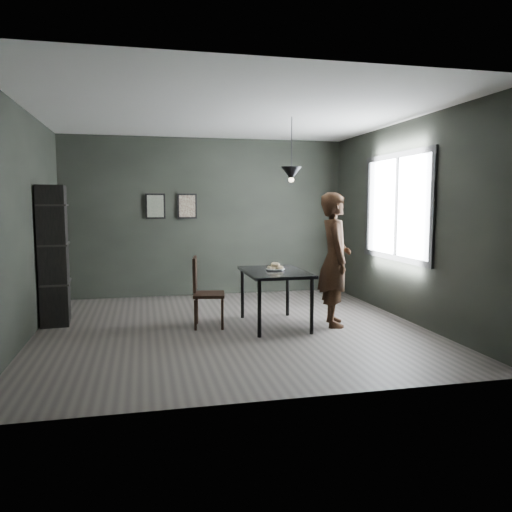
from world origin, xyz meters
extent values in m
plane|color=#393431|center=(0.00, 0.00, 0.00)|extent=(5.00, 5.00, 0.00)
cube|color=black|center=(0.00, 2.50, 1.40)|extent=(5.00, 0.10, 2.80)
cube|color=silver|center=(0.00, 0.00, 2.80)|extent=(5.00, 5.00, 0.02)
cube|color=white|center=(2.48, 0.20, 1.60)|extent=(0.02, 1.80, 1.40)
cube|color=black|center=(2.47, 0.20, 1.60)|extent=(0.04, 1.96, 1.56)
cube|color=black|center=(0.60, 0.00, 0.73)|extent=(0.80, 1.20, 0.04)
cylinder|color=black|center=(0.26, -0.54, 0.35)|extent=(0.05, 0.05, 0.71)
cylinder|color=black|center=(0.94, -0.54, 0.35)|extent=(0.05, 0.05, 0.71)
cylinder|color=black|center=(0.26, 0.54, 0.35)|extent=(0.05, 0.05, 0.71)
cylinder|color=black|center=(0.94, 0.54, 0.35)|extent=(0.05, 0.05, 0.71)
cylinder|color=silver|center=(0.62, 0.06, 0.76)|extent=(0.23, 0.23, 0.01)
torus|color=#F5E2BE|center=(0.67, 0.06, 0.78)|extent=(0.12, 0.12, 0.05)
torus|color=#F5E2BE|center=(0.57, 0.07, 0.78)|extent=(0.12, 0.12, 0.05)
torus|color=#F5E2BE|center=(0.62, 0.06, 0.83)|extent=(0.16, 0.16, 0.06)
imported|color=black|center=(1.40, -0.14, 0.90)|extent=(0.56, 0.73, 1.80)
cube|color=black|center=(-0.28, 0.12, 0.44)|extent=(0.47, 0.47, 0.04)
cube|color=black|center=(-0.46, 0.15, 0.72)|extent=(0.10, 0.41, 0.45)
cylinder|color=black|center=(-0.48, -0.03, 0.20)|extent=(0.04, 0.04, 0.40)
cylinder|color=black|center=(-0.13, -0.08, 0.20)|extent=(0.04, 0.04, 0.40)
cylinder|color=black|center=(-0.42, 0.32, 0.20)|extent=(0.04, 0.04, 0.40)
cylinder|color=black|center=(-0.08, 0.27, 0.20)|extent=(0.04, 0.04, 0.40)
cube|color=black|center=(-2.32, 0.80, 0.95)|extent=(0.41, 0.66, 1.89)
cylinder|color=black|center=(0.85, 0.10, 2.42)|extent=(0.01, 0.01, 0.75)
cone|color=black|center=(0.85, 0.10, 2.05)|extent=(0.28, 0.28, 0.18)
sphere|color=#FFE0B2|center=(0.85, 0.10, 1.97)|extent=(0.07, 0.07, 0.07)
cube|color=black|center=(-0.90, 2.47, 1.60)|extent=(0.34, 0.03, 0.44)
cube|color=#3E5748|center=(-0.90, 2.45, 1.60)|extent=(0.28, 0.01, 0.38)
cube|color=black|center=(-0.35, 2.47, 1.60)|extent=(0.34, 0.03, 0.44)
cube|color=brown|center=(-0.35, 2.45, 1.60)|extent=(0.28, 0.01, 0.38)
camera|label=1|loc=(-1.12, -6.42, 1.66)|focal=35.00mm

